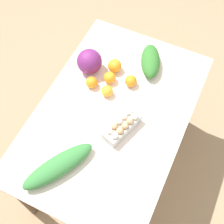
% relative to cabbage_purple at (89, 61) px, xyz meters
% --- Properties ---
extents(ground_plane, '(8.00, 8.00, 0.00)m').
position_rel_cabbage_purple_xyz_m(ground_plane, '(-0.23, -0.25, -0.82)').
color(ground_plane, '#937A5B').
extents(dining_table, '(1.25, 0.81, 0.75)m').
position_rel_cabbage_purple_xyz_m(dining_table, '(-0.23, -0.25, -0.18)').
color(dining_table, silver).
rests_on(dining_table, ground_plane).
extents(cabbage_purple, '(0.15, 0.15, 0.15)m').
position_rel_cabbage_purple_xyz_m(cabbage_purple, '(0.00, 0.00, 0.00)').
color(cabbage_purple, '#6B2366').
rests_on(cabbage_purple, dining_table).
extents(egg_carton, '(0.25, 0.16, 0.09)m').
position_rel_cabbage_purple_xyz_m(egg_carton, '(-0.29, -0.34, -0.03)').
color(egg_carton, '#B7B7B2').
rests_on(egg_carton, dining_table).
extents(greens_bunch_beet_tops, '(0.28, 0.20, 0.09)m').
position_rel_cabbage_purple_xyz_m(greens_bunch_beet_tops, '(0.18, -0.32, -0.03)').
color(greens_bunch_beet_tops, '#2D6B28').
rests_on(greens_bunch_beet_tops, dining_table).
extents(greens_bunch_chard, '(0.40, 0.29, 0.08)m').
position_rel_cabbage_purple_xyz_m(greens_bunch_chard, '(-0.63, -0.15, -0.04)').
color(greens_bunch_chard, '#337538').
rests_on(greens_bunch_chard, dining_table).
extents(orange_0, '(0.07, 0.07, 0.07)m').
position_rel_cabbage_purple_xyz_m(orange_0, '(-0.12, -0.17, -0.04)').
color(orange_0, orange).
rests_on(orange_0, dining_table).
extents(orange_1, '(0.08, 0.08, 0.08)m').
position_rel_cabbage_purple_xyz_m(orange_1, '(0.06, -0.14, -0.03)').
color(orange_1, orange).
rests_on(orange_1, dining_table).
extents(orange_2, '(0.07, 0.07, 0.07)m').
position_rel_cabbage_purple_xyz_m(orange_2, '(0.00, -0.27, -0.04)').
color(orange_2, orange).
rests_on(orange_2, dining_table).
extents(orange_3, '(0.07, 0.07, 0.07)m').
position_rel_cabbage_purple_xyz_m(orange_3, '(-0.03, -0.15, -0.04)').
color(orange_3, orange).
rests_on(orange_3, dining_table).
extents(orange_4, '(0.07, 0.07, 0.07)m').
position_rel_cabbage_purple_xyz_m(orange_4, '(-0.10, -0.07, -0.04)').
color(orange_4, orange).
rests_on(orange_4, dining_table).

